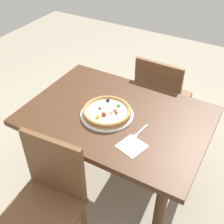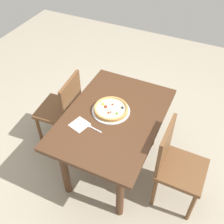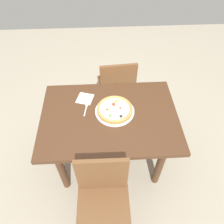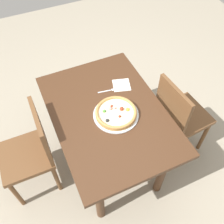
% 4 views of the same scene
% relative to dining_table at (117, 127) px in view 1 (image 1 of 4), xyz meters
% --- Properties ---
extents(ground_plane, '(6.00, 6.00, 0.00)m').
position_rel_dining_table_xyz_m(ground_plane, '(0.00, 0.00, -0.63)').
color(ground_plane, '#9E937F').
extents(dining_table, '(1.19, 0.83, 0.75)m').
position_rel_dining_table_xyz_m(dining_table, '(0.00, 0.00, 0.00)').
color(dining_table, '#472B19').
rests_on(dining_table, ground).
extents(chair_near, '(0.40, 0.40, 0.89)m').
position_rel_dining_table_xyz_m(chair_near, '(-0.08, -0.63, -0.13)').
color(chair_near, brown).
rests_on(chair_near, ground).
extents(chair_far, '(0.43, 0.43, 0.89)m').
position_rel_dining_table_xyz_m(chair_far, '(0.11, 0.63, -0.13)').
color(chair_far, brown).
rests_on(chair_far, ground).
extents(plate, '(0.34, 0.34, 0.01)m').
position_rel_dining_table_xyz_m(plate, '(0.05, 0.04, 0.12)').
color(plate, silver).
rests_on(plate, dining_table).
extents(pizza, '(0.31, 0.31, 0.05)m').
position_rel_dining_table_xyz_m(pizza, '(0.05, 0.04, 0.15)').
color(pizza, '#B78447').
rests_on(pizza, plate).
extents(fork, '(0.04, 0.17, 0.00)m').
position_rel_dining_table_xyz_m(fork, '(-0.20, 0.10, 0.12)').
color(fork, silver).
rests_on(fork, dining_table).
extents(napkin, '(0.17, 0.17, 0.00)m').
position_rel_dining_table_xyz_m(napkin, '(-0.22, 0.22, 0.12)').
color(napkin, white).
rests_on(napkin, dining_table).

